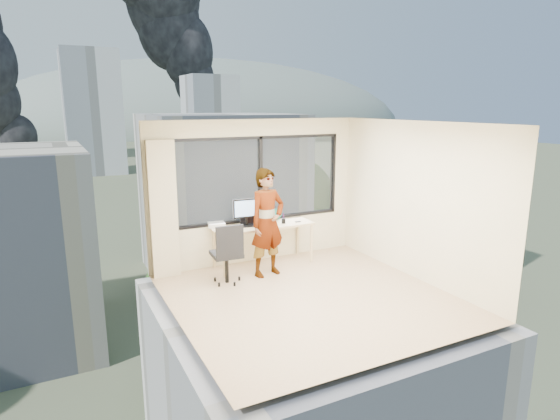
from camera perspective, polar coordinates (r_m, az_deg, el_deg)
floor at (r=7.18m, az=3.66°, el=-10.59°), size 4.00×4.00×0.01m
ceiling at (r=6.60m, az=3.98°, el=10.63°), size 4.00×4.00×0.01m
wall_front at (r=5.21m, az=15.07°, el=-4.90°), size 4.00×0.01×2.60m
wall_left at (r=6.03m, az=-12.81°, el=-2.37°), size 0.01×4.00×2.60m
wall_right at (r=7.96m, az=16.33°, el=1.06°), size 0.01×4.00×2.60m
window_wall at (r=8.50m, az=-2.74°, el=3.83°), size 3.30×0.16×1.55m
curtain at (r=7.91m, az=-14.14°, el=0.02°), size 0.45×0.14×2.30m
desk at (r=8.43m, az=-2.02°, el=-4.26°), size 1.80×0.60×0.75m
chair at (r=7.59m, az=-6.60°, el=-5.17°), size 0.56×0.56×1.03m
person at (r=7.79m, az=-1.56°, el=-1.56°), size 0.75×0.57×1.83m
monitor at (r=8.21m, az=-4.12°, el=-0.26°), size 0.50×0.14×0.49m
game_console at (r=8.26m, az=-7.82°, el=-1.78°), size 0.33×0.29×0.07m
laptop at (r=8.23m, az=-3.78°, el=-1.29°), size 0.37×0.38×0.20m
cellphone at (r=8.52m, az=2.21°, el=-1.43°), size 0.11×0.06×0.01m
pen_cup at (r=8.40m, az=0.43°, el=-1.34°), size 0.09×0.09×0.09m
handbag at (r=8.62m, az=-0.64°, el=-0.54°), size 0.30×0.19×0.22m
exterior_ground at (r=126.84m, az=-25.03°, el=3.92°), size 400.00×400.00×0.04m
near_bldg_b at (r=47.13m, az=-7.23°, el=1.83°), size 14.00×13.00×16.00m
near_bldg_c at (r=48.86m, az=17.45°, el=-1.88°), size 12.00×10.00×10.00m
far_tower_b at (r=126.20m, az=-21.99°, el=11.01°), size 13.00×13.00×30.00m
far_tower_c at (r=153.54m, az=-8.53°, el=11.17°), size 15.00×15.00×26.00m
hill_b at (r=342.10m, az=-9.25°, el=9.76°), size 300.00×220.00×96.00m
tree_b at (r=27.69m, az=-8.72°, el=-13.88°), size 7.60×7.60×9.00m
tree_c at (r=53.57m, az=2.25°, el=-0.03°), size 8.40×8.40×10.00m
smoke_plume_b at (r=186.68m, az=-8.83°, el=20.04°), size 30.00×18.00×70.00m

